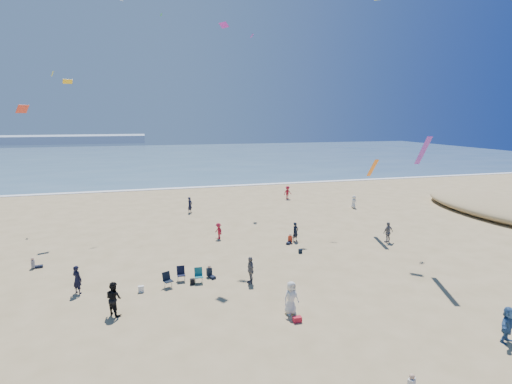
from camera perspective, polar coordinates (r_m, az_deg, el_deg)
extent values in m
plane|color=tan|center=(20.40, 0.61, -21.33)|extent=(220.00, 220.00, 0.00)
cube|color=#476B84|center=(112.26, -12.97, 4.84)|extent=(220.00, 100.00, 0.06)
cube|color=white|center=(62.75, -10.82, 0.55)|extent=(220.00, 1.20, 0.08)
cube|color=#7A8EA8|center=(194.84, -32.10, 6.30)|extent=(110.00, 20.00, 3.20)
ellipsoid|color=tan|center=(52.99, 32.15, -2.07)|extent=(10.00, 22.00, 2.20)
imported|color=black|center=(46.29, -9.41, -1.85)|extent=(0.78, 0.79, 1.84)
imported|color=black|center=(27.63, -24.18, -11.34)|extent=(0.79, 0.75, 1.81)
imported|color=black|center=(35.52, 5.66, -5.69)|extent=(0.74, 0.65, 1.71)
imported|color=#A81829|center=(53.69, 4.53, -0.07)|extent=(1.24, 0.87, 1.75)
imported|color=maroon|center=(36.29, -5.37, -5.55)|extent=(0.86, 1.08, 1.45)
imported|color=silver|center=(23.01, 5.03, -14.80)|extent=(1.03, 0.79, 1.88)
imported|color=silver|center=(49.59, 13.80, -1.37)|extent=(0.70, 0.86, 1.52)
imported|color=slate|center=(26.76, -0.81, -11.08)|extent=(0.49, 1.08, 1.82)
imported|color=#365F95|center=(23.76, 32.31, -15.71)|extent=(1.77, 1.08, 1.82)
imported|color=black|center=(24.10, -19.66, -14.13)|extent=(1.17, 1.18, 1.92)
imported|color=gray|center=(36.89, 18.35, -5.48)|extent=(1.15, 0.68, 1.83)
cube|color=white|center=(26.74, -16.10, -13.17)|extent=(0.35, 0.20, 0.40)
cube|color=black|center=(27.16, -9.06, -12.52)|extent=(0.30, 0.22, 0.38)
cube|color=red|center=(22.54, 5.91, -17.64)|extent=(0.45, 0.30, 0.30)
cube|color=black|center=(32.73, 6.35, -8.40)|extent=(0.28, 0.18, 0.34)
cube|color=purple|center=(51.86, -0.59, 21.43)|extent=(0.59, 0.90, 0.39)
cube|color=red|center=(29.40, -30.40, 10.20)|extent=(0.76, 0.82, 0.51)
cube|color=purple|center=(32.54, -4.60, 22.68)|extent=(0.73, 0.86, 0.34)
cube|color=gold|center=(42.08, -25.32, 14.08)|extent=(0.89, 0.56, 0.40)
cube|color=yellow|center=(47.75, -27.06, 14.84)|extent=(0.28, 0.53, 0.53)
cube|color=green|center=(59.98, -13.38, 23.43)|extent=(0.30, 0.49, 0.39)
cube|color=#6D28A3|center=(30.59, 22.75, 5.43)|extent=(0.35, 3.14, 2.21)
cube|color=orange|center=(38.57, 16.31, 3.30)|extent=(0.35, 2.64, 1.87)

